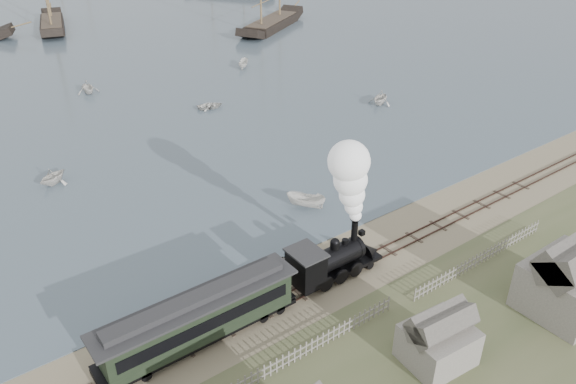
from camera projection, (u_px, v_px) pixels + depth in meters
ground at (294, 275)px, 42.29m from camera, size 600.00×600.00×0.00m
rail_track at (310, 288)px, 40.87m from camera, size 120.00×1.80×0.16m
picket_fence_west at (277, 372)px, 34.05m from camera, size 19.00×0.10×1.20m
picket_fence_east at (481, 264)px, 43.48m from camera, size 15.00×0.10×1.20m
shed_mid at (435, 360)px, 34.93m from camera, size 4.00×3.50×3.60m
shed_right at (562, 306)px, 39.20m from camera, size 6.00×5.00×5.10m
locomotive at (347, 220)px, 40.22m from camera, size 8.25×3.08×10.28m
passenger_coach at (199, 317)px, 35.22m from camera, size 13.66×2.63×3.32m
beached_dinghy at (273, 267)px, 42.37m from camera, size 3.31×4.42×0.87m
rowboat_1 at (53, 176)px, 54.09m from camera, size 3.96×4.12×1.67m
rowboat_2 at (306, 201)px, 50.29m from camera, size 3.51×3.38×1.37m
rowboat_3 at (210, 106)px, 71.72m from camera, size 3.00×3.72×0.68m
rowboat_4 at (380, 98)px, 72.64m from camera, size 4.12×4.37×1.83m
rowboat_5 at (243, 64)px, 86.34m from camera, size 3.13×3.10×1.24m
rowboat_7 at (87, 87)px, 76.31m from camera, size 3.48×3.03×1.78m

